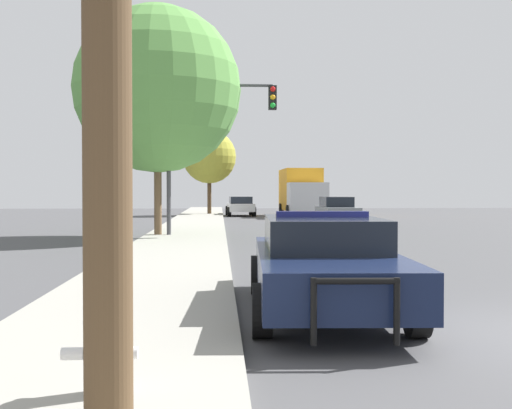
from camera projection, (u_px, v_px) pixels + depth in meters
sidewalk_left at (113, 336)px, 7.54m from camera, size 3.00×110.00×0.13m
police_car at (323, 261)px, 9.40m from camera, size 2.28×5.45×1.47m
fire_hydrant at (100, 347)px, 5.18m from camera, size 0.61×0.27×0.72m
traffic_light at (210, 126)px, 23.80m from camera, size 4.09×0.35×5.70m
car_background_distant at (240, 206)px, 44.29m from camera, size 2.04×4.05×1.34m
car_background_oncoming at (337, 210)px, 32.80m from camera, size 1.86×4.33×1.44m
box_truck at (301, 191)px, 43.34m from camera, size 2.68×7.35×3.23m
tree_sidewalk_far at (209, 157)px, 45.01m from camera, size 3.76×3.76×5.88m
tree_sidewalk_mid at (158, 89)px, 23.83m from camera, size 6.21×6.21×8.51m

